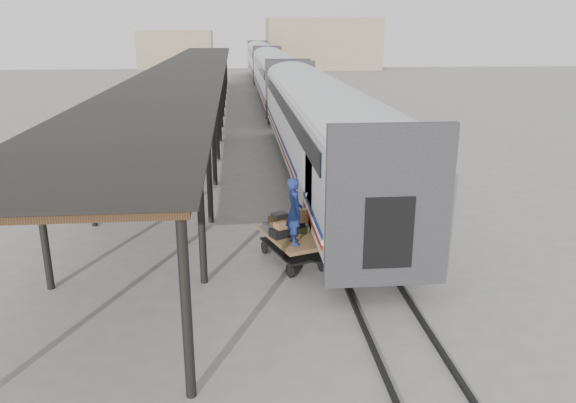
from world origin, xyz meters
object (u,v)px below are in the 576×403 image
Objects in this scene: luggage_tug at (189,134)px; pedestrian at (203,126)px; baggage_cart at (292,242)px; porter at (294,211)px.

luggage_tug is 1.02× the size of pedestrian.
baggage_cart is 1.38× the size of luggage_tug.
pedestrian reaches higher than luggage_tug.
luggage_tug is 1.01× the size of porter.
baggage_cart is 1.40× the size of pedestrian.
pedestrian is (-3.60, 19.53, -0.87)m from porter.
porter is 19.87m from pedestrian.
luggage_tug is 18.82m from porter.
pedestrian is at bearing 82.37° from luggage_tug.
porter is 1.01× the size of pedestrian.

